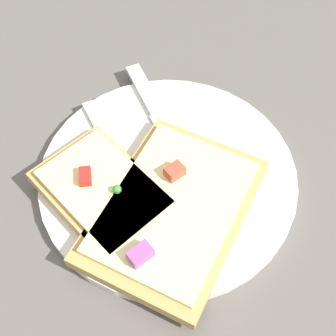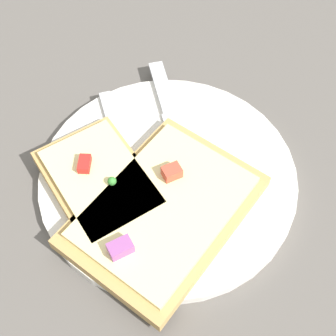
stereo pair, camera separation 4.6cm
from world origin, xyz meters
The scene contains 7 objects.
ground_plane centered at (0.00, 0.00, 0.00)m, with size 4.00×4.00×0.00m, color #56514C.
plate centered at (0.00, 0.00, 0.01)m, with size 0.26×0.26×0.01m.
fork centered at (-0.01, -0.04, 0.01)m, with size 0.20×0.03×0.01m.
knife centered at (-0.07, 0.02, 0.01)m, with size 0.21×0.02×0.01m.
pizza_slice_main centered at (0.05, -0.01, 0.02)m, with size 0.21×0.22×0.03m.
pizza_slice_corner centered at (0.00, -0.07, 0.02)m, with size 0.15×0.13×0.03m.
crumb_scatter centered at (0.04, -0.02, 0.02)m, with size 0.09×0.10×0.01m.
Camera 2 is at (0.25, -0.06, 0.41)m, focal length 50.00 mm.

